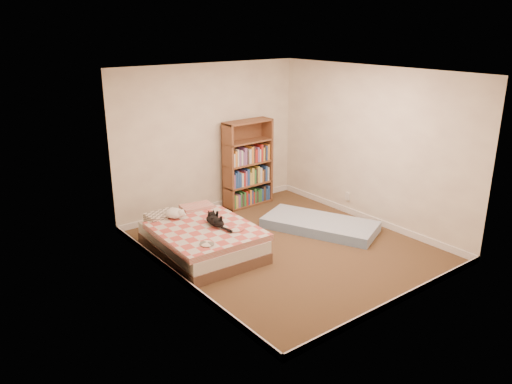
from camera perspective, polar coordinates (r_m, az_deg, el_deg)
room at (r=6.93m, az=3.56°, el=2.78°), size 3.51×4.01×2.51m
bed at (r=7.14m, az=-6.32°, el=-5.25°), size 1.32×1.77×0.46m
bookshelf at (r=8.85m, az=-1.02°, el=2.05°), size 0.92×0.33×1.52m
floor_mattress at (r=7.95m, az=7.30°, el=-3.73°), size 1.45×1.92×0.16m
black_cat at (r=7.01m, az=-4.81°, el=-3.26°), size 0.30×0.65×0.15m
white_dog at (r=7.33m, az=-9.21°, el=-2.39°), size 0.32×0.34×0.14m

